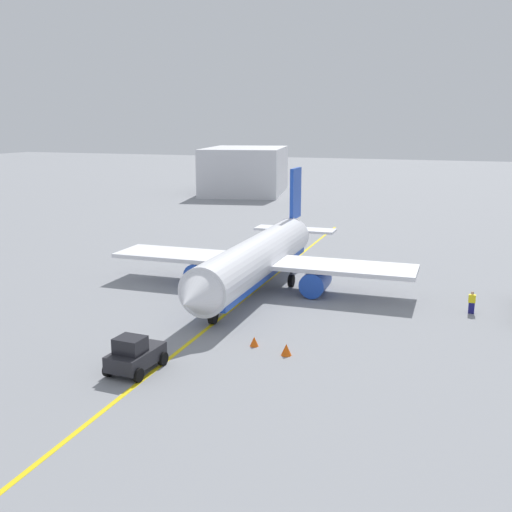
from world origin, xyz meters
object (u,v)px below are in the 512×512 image
pushback_tug (135,355)px  safety_cone_nose (254,341)px  refueling_worker (472,303)px  airplane (258,259)px  safety_cone_wingtip (286,350)px

pushback_tug → safety_cone_nose: 8.00m
refueling_worker → airplane: bearing=-92.4°
airplane → safety_cone_nose: size_ratio=46.65×
refueling_worker → safety_cone_wingtip: bearing=-38.7°
refueling_worker → safety_cone_wingtip: refueling_worker is taller
airplane → refueling_worker: 17.70m
refueling_worker → safety_cone_wingtip: size_ratio=2.31×
airplane → safety_cone_wingtip: 15.69m
refueling_worker → safety_cone_wingtip: 16.74m
pushback_tug → safety_cone_wingtip: 9.24m
refueling_worker → safety_cone_wingtip: (13.05, -10.47, -0.45)m
pushback_tug → airplane: bearing=179.1°
safety_cone_nose → airplane: bearing=-160.2°
refueling_worker → safety_cone_nose: (12.31, -12.89, -0.50)m
airplane → safety_cone_nose: airplane is taller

